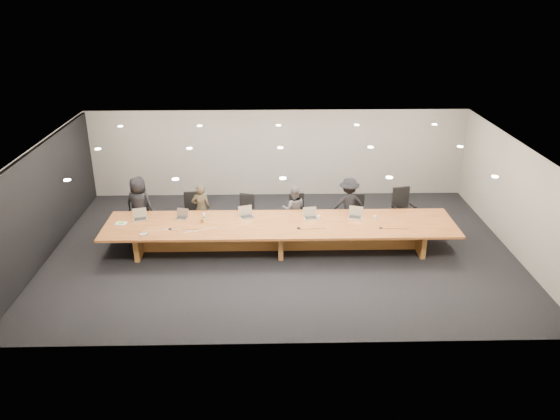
{
  "coord_description": "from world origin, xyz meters",
  "views": [
    {
      "loc": [
        -0.3,
        -12.76,
        6.55
      ],
      "look_at": [
        0.0,
        0.3,
        1.0
      ],
      "focal_mm": 35.0,
      "sensor_mm": 36.0,
      "label": 1
    }
  ],
  "objects_px": {
    "chair_left": "(193,212)",
    "chair_right": "(358,212)",
    "person_a": "(139,205)",
    "paper_cup_near": "(319,217)",
    "laptop_e": "(355,213)",
    "conference_table": "(280,232)",
    "person_d": "(349,204)",
    "laptop_d": "(311,213)",
    "paper_cup_far": "(375,217)",
    "laptop_b": "(181,214)",
    "water_bottle": "(204,217)",
    "chair_far_right": "(404,209)",
    "chair_far_left": "(142,215)",
    "person_c": "(294,209)",
    "mic_center": "(299,228)",
    "laptop_c": "(247,212)",
    "chair_mid_right": "(298,212)",
    "amber_mug": "(202,221)",
    "chair_mid_left": "(245,212)",
    "av_box": "(144,234)",
    "mic_left": "(170,229)",
    "laptop_a": "(140,215)",
    "mic_right": "(381,228)"
  },
  "relations": [
    {
      "from": "person_a",
      "to": "mic_right",
      "type": "xyz_separation_m",
      "value": [
        6.38,
        -1.48,
        -0.06
      ]
    },
    {
      "from": "person_c",
      "to": "water_bottle",
      "type": "relative_size",
      "value": 6.34
    },
    {
      "from": "chair_mid_right",
      "to": "laptop_b",
      "type": "height_order",
      "value": "chair_mid_right"
    },
    {
      "from": "paper_cup_near",
      "to": "amber_mug",
      "type": "bearing_deg",
      "value": -176.85
    },
    {
      "from": "av_box",
      "to": "mic_right",
      "type": "xyz_separation_m",
      "value": [
        5.9,
        0.27,
        -0.0
      ]
    },
    {
      "from": "chair_far_right",
      "to": "laptop_c",
      "type": "xyz_separation_m",
      "value": [
        -4.37,
        -0.84,
        0.3
      ]
    },
    {
      "from": "chair_left",
      "to": "chair_right",
      "type": "height_order",
      "value": "chair_left"
    },
    {
      "from": "laptop_e",
      "to": "chair_right",
      "type": "bearing_deg",
      "value": 93.38
    },
    {
      "from": "laptop_b",
      "to": "water_bottle",
      "type": "height_order",
      "value": "laptop_b"
    },
    {
      "from": "chair_left",
      "to": "chair_right",
      "type": "xyz_separation_m",
      "value": [
        4.62,
        -0.03,
        -0.05
      ]
    },
    {
      "from": "person_c",
      "to": "mic_center",
      "type": "distance_m",
      "value": 1.45
    },
    {
      "from": "conference_table",
      "to": "person_a",
      "type": "xyz_separation_m",
      "value": [
        -3.84,
        1.14,
        0.3
      ]
    },
    {
      "from": "person_d",
      "to": "laptop_d",
      "type": "height_order",
      "value": "person_d"
    },
    {
      "from": "laptop_d",
      "to": "paper_cup_far",
      "type": "relative_size",
      "value": 3.89
    },
    {
      "from": "chair_mid_right",
      "to": "person_a",
      "type": "xyz_separation_m",
      "value": [
        -4.37,
        -0.14,
        0.31
      ]
    },
    {
      "from": "mic_center",
      "to": "mic_right",
      "type": "bearing_deg",
      "value": -0.98
    },
    {
      "from": "chair_far_left",
      "to": "laptop_a",
      "type": "xyz_separation_m",
      "value": [
        0.16,
        -0.82,
        0.35
      ]
    },
    {
      "from": "chair_left",
      "to": "laptop_b",
      "type": "distance_m",
      "value": 0.98
    },
    {
      "from": "av_box",
      "to": "chair_far_left",
      "type": "bearing_deg",
      "value": 80.39
    },
    {
      "from": "person_c",
      "to": "person_d",
      "type": "xyz_separation_m",
      "value": [
        1.52,
        0.04,
        0.11
      ]
    },
    {
      "from": "chair_far_left",
      "to": "laptop_e",
      "type": "height_order",
      "value": "chair_far_left"
    },
    {
      "from": "chair_mid_right",
      "to": "person_a",
      "type": "distance_m",
      "value": 4.38
    },
    {
      "from": "conference_table",
      "to": "chair_far_left",
      "type": "bearing_deg",
      "value": 163.16
    },
    {
      "from": "laptop_e",
      "to": "paper_cup_near",
      "type": "height_order",
      "value": "laptop_e"
    },
    {
      "from": "person_d",
      "to": "conference_table",
      "type": "bearing_deg",
      "value": 26.06
    },
    {
      "from": "chair_right",
      "to": "laptop_e",
      "type": "xyz_separation_m",
      "value": [
        -0.23,
        -0.95,
        0.4
      ]
    },
    {
      "from": "laptop_d",
      "to": "amber_mug",
      "type": "xyz_separation_m",
      "value": [
        -2.82,
        -0.21,
        -0.09
      ]
    },
    {
      "from": "chair_right",
      "to": "person_c",
      "type": "bearing_deg",
      "value": -177.69
    },
    {
      "from": "chair_mid_left",
      "to": "person_c",
      "type": "distance_m",
      "value": 1.38
    },
    {
      "from": "person_d",
      "to": "laptop_c",
      "type": "xyz_separation_m",
      "value": [
        -2.8,
        -0.78,
        0.13
      ]
    },
    {
      "from": "conference_table",
      "to": "av_box",
      "type": "relative_size",
      "value": 46.65
    },
    {
      "from": "chair_far_right",
      "to": "laptop_b",
      "type": "xyz_separation_m",
      "value": [
        -6.09,
        -0.86,
        0.28
      ]
    },
    {
      "from": "laptop_a",
      "to": "water_bottle",
      "type": "relative_size",
      "value": 1.7
    },
    {
      "from": "conference_table",
      "to": "chair_far_right",
      "type": "height_order",
      "value": "chair_far_right"
    },
    {
      "from": "chair_far_right",
      "to": "paper_cup_near",
      "type": "relative_size",
      "value": 11.8
    },
    {
      "from": "chair_mid_right",
      "to": "mic_left",
      "type": "height_order",
      "value": "chair_mid_right"
    },
    {
      "from": "water_bottle",
      "to": "paper_cup_near",
      "type": "relative_size",
      "value": 2.07
    },
    {
      "from": "laptop_a",
      "to": "mic_right",
      "type": "xyz_separation_m",
      "value": [
        6.19,
        -0.67,
        -0.13
      ]
    },
    {
      "from": "water_bottle",
      "to": "chair_far_right",
      "type": "bearing_deg",
      "value": 10.51
    },
    {
      "from": "mic_center",
      "to": "paper_cup_near",
      "type": "bearing_deg",
      "value": 45.31
    },
    {
      "from": "chair_mid_left",
      "to": "person_c",
      "type": "bearing_deg",
      "value": 9.7
    },
    {
      "from": "paper_cup_near",
      "to": "mic_center",
      "type": "height_order",
      "value": "paper_cup_near"
    },
    {
      "from": "person_a",
      "to": "paper_cup_near",
      "type": "bearing_deg",
      "value": -173.65
    },
    {
      "from": "chair_far_left",
      "to": "chair_mid_right",
      "type": "xyz_separation_m",
      "value": [
        4.33,
        0.13,
        -0.03
      ]
    },
    {
      "from": "water_bottle",
      "to": "mic_left",
      "type": "bearing_deg",
      "value": -147.28
    },
    {
      "from": "conference_table",
      "to": "chair_right",
      "type": "bearing_deg",
      "value": 29.79
    },
    {
      "from": "laptop_b",
      "to": "av_box",
      "type": "distance_m",
      "value": 1.26
    },
    {
      "from": "laptop_c",
      "to": "paper_cup_far",
      "type": "height_order",
      "value": "laptop_c"
    },
    {
      "from": "chair_far_left",
      "to": "paper_cup_far",
      "type": "xyz_separation_m",
      "value": [
        6.3,
        -0.92,
        0.26
      ]
    },
    {
      "from": "water_bottle",
      "to": "chair_far_left",
      "type": "bearing_deg",
      "value": 153.23
    }
  ]
}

